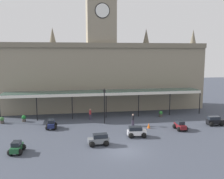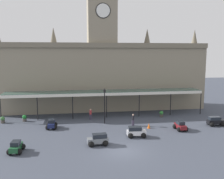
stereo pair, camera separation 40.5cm
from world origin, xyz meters
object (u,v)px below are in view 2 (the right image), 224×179
at_px(car_black_estate, 215,122).
at_px(car_white_estate, 136,132).
at_px(pedestrian_beside_cars, 133,119).
at_px(planter_near_kerb, 3,120).
at_px(car_grey_estate, 98,140).
at_px(victorian_lamppost, 105,102).
at_px(car_maroon_sedan, 180,126).
at_px(pedestrian_crossing_forecourt, 91,114).
at_px(planter_forecourt_centre, 161,114).
at_px(planter_by_canopy, 24,118).
at_px(car_navy_sedan, 51,125).
at_px(traffic_cone, 149,126).
at_px(car_green_sedan, 16,148).

bearing_deg(car_black_estate, car_white_estate, -166.20).
distance_m(pedestrian_beside_cars, planter_near_kerb, 18.58).
bearing_deg(pedestrian_beside_cars, car_grey_estate, -129.82).
height_order(car_white_estate, victorian_lamppost, victorian_lamppost).
bearing_deg(pedestrian_beside_cars, car_maroon_sedan, -26.11).
relative_size(car_grey_estate, pedestrian_crossing_forecourt, 1.38).
bearing_deg(planter_forecourt_centre, victorian_lamppost, -165.96).
distance_m(car_grey_estate, planter_near_kerb, 16.58).
height_order(pedestrian_crossing_forecourt, planter_forecourt_centre, pedestrian_crossing_forecourt).
relative_size(car_black_estate, planter_by_canopy, 2.39).
height_order(car_black_estate, pedestrian_beside_cars, pedestrian_beside_cars).
relative_size(pedestrian_crossing_forecourt, planter_near_kerb, 1.74).
relative_size(car_white_estate, pedestrian_crossing_forecourt, 1.39).
height_order(car_black_estate, victorian_lamppost, victorian_lamppost).
xyz_separation_m(pedestrian_beside_cars, planter_by_canopy, (-15.19, 4.63, -0.42)).
xyz_separation_m(car_black_estate, planter_near_kerb, (-29.35, 5.78, -0.07)).
bearing_deg(car_navy_sedan, planter_near_kerb, 153.20).
height_order(car_black_estate, traffic_cone, car_black_estate).
bearing_deg(car_grey_estate, car_navy_sedan, 127.95).
height_order(traffic_cone, planter_near_kerb, planter_near_kerb).
relative_size(victorian_lamppost, traffic_cone, 7.17).
distance_m(car_navy_sedan, pedestrian_beside_cars, 11.00).
xyz_separation_m(car_green_sedan, planter_by_canopy, (-1.39, 11.89, -0.01)).
height_order(car_green_sedan, traffic_cone, car_green_sedan).
xyz_separation_m(pedestrian_beside_cars, planter_forecourt_centre, (5.52, 4.08, -0.42)).
xyz_separation_m(pedestrian_crossing_forecourt, victorian_lamppost, (1.84, -2.35, 2.21)).
relative_size(car_white_estate, victorian_lamppost, 0.46).
bearing_deg(car_green_sedan, planter_near_kerb, 110.62).
bearing_deg(car_black_estate, victorian_lamppost, 167.28).
xyz_separation_m(traffic_cone, planter_forecourt_centre, (3.70, 5.49, 0.14)).
relative_size(car_navy_sedan, traffic_cone, 2.95).
relative_size(car_white_estate, traffic_cone, 3.30).
relative_size(car_green_sedan, planter_by_canopy, 2.19).
height_order(car_navy_sedan, car_maroon_sedan, same).
bearing_deg(pedestrian_crossing_forecourt, car_white_estate, -60.76).
bearing_deg(planter_forecourt_centre, car_maroon_sedan, -88.98).
relative_size(car_green_sedan, car_grey_estate, 0.91).
bearing_deg(car_black_estate, pedestrian_beside_cars, 171.87).
distance_m(car_navy_sedan, planter_near_kerb, 7.98).
relative_size(pedestrian_beside_cars, planter_forecourt_centre, 1.74).
height_order(planter_near_kerb, planter_forecourt_centre, same).
relative_size(car_green_sedan, car_white_estate, 0.91).
bearing_deg(pedestrian_beside_cars, pedestrian_crossing_forecourt, 143.39).
bearing_deg(car_green_sedan, planter_by_canopy, 96.66).
bearing_deg(victorian_lamppost, planter_forecourt_centre, 14.04).
relative_size(pedestrian_beside_cars, pedestrian_crossing_forecourt, 1.00).
xyz_separation_m(car_black_estate, planter_by_canopy, (-26.44, 6.23, -0.07)).
xyz_separation_m(car_green_sedan, planter_near_kerb, (-4.31, 11.44, -0.01)).
height_order(car_green_sedan, car_maroon_sedan, same).
bearing_deg(car_white_estate, planter_forecourt_centre, 54.17).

